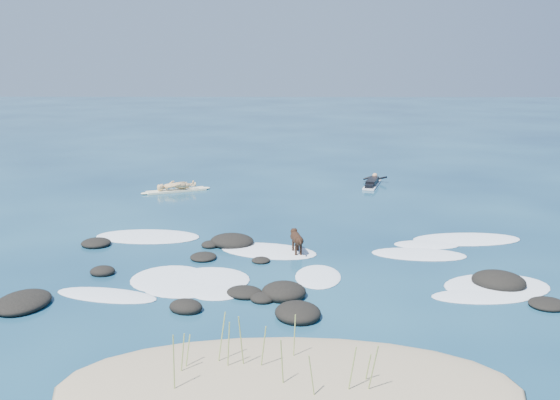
{
  "coord_description": "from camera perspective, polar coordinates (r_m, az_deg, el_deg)",
  "views": [
    {
      "loc": [
        -0.0,
        -18.97,
        6.2
      ],
      "look_at": [
        -0.35,
        4.0,
        0.9
      ],
      "focal_mm": 40.0,
      "sensor_mm": 36.0,
      "label": 1
    }
  ],
  "objects": [
    {
      "name": "reef_rocks",
      "position": [
        17.69,
        -2.09,
        -7.17
      ],
      "size": [
        14.7,
        7.55,
        0.56
      ],
      "color": "black",
      "rests_on": "ground"
    },
    {
      "name": "dog",
      "position": [
        19.99,
        1.52,
        -3.53
      ],
      "size": [
        0.47,
        1.22,
        0.78
      ],
      "rotation": [
        0.0,
        0.0,
        1.78
      ],
      "color": "black",
      "rests_on": "ground"
    },
    {
      "name": "dune_grass",
      "position": [
        12.19,
        -1.46,
        -14.15
      ],
      "size": [
        3.72,
        1.6,
        1.22
      ],
      "color": "#92AA52",
      "rests_on": "ground"
    },
    {
      "name": "paddling_surfer_rig",
      "position": [
        30.94,
        8.43,
        1.6
      ],
      "size": [
        1.46,
        2.74,
        0.48
      ],
      "rotation": [
        0.0,
        0.0,
        1.29
      ],
      "color": "white",
      "rests_on": "ground"
    },
    {
      "name": "ground",
      "position": [
        19.96,
        0.83,
        -5.11
      ],
      "size": [
        160.0,
        160.0,
        0.0
      ],
      "primitive_type": "plane",
      "color": "#0A2642",
      "rests_on": "ground"
    },
    {
      "name": "sand_dune",
      "position": [
        12.43,
        0.79,
        -16.93
      ],
      "size": [
        9.0,
        4.4,
        0.6
      ],
      "primitive_type": "ellipsoid",
      "color": "#9E8966",
      "rests_on": "ground"
    },
    {
      "name": "standing_surfer_rig",
      "position": [
        29.54,
        -9.52,
        2.18
      ],
      "size": [
        3.15,
        1.7,
        1.9
      ],
      "rotation": [
        0.0,
        0.0,
        0.44
      ],
      "color": "#FCF8CA",
      "rests_on": "ground"
    },
    {
      "name": "breaking_foam",
      "position": [
        19.09,
        1.92,
        -5.93
      ],
      "size": [
        15.0,
        7.39,
        0.12
      ],
      "color": "white",
      "rests_on": "ground"
    }
  ]
}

